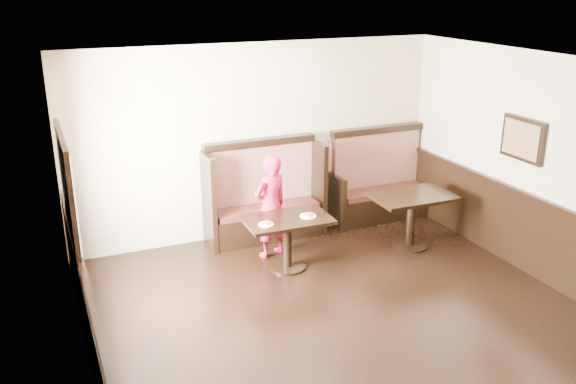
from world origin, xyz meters
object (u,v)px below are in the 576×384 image
booth_main (264,203)px  child (271,206)px  booth_neighbor (379,188)px  table_main (287,230)px  table_neighbor (412,208)px

booth_main → child: 0.69m
booth_neighbor → table_main: 2.33m
booth_main → table_main: booth_main is taller
booth_neighbor → table_main: size_ratio=1.46×
booth_main → table_main: bearing=-95.2°
table_main → child: 0.50m
booth_neighbor → table_neighbor: booth_neighbor is taller
booth_main → child: bearing=-102.9°
booth_main → table_neighbor: 2.12m
booth_main → booth_neighbor: same height
table_neighbor → child: 1.99m
table_neighbor → child: child is taller
child → booth_neighbor: bearing=179.0°
table_neighbor → booth_main: bearing=148.0°
booth_neighbor → child: booth_neighbor is taller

